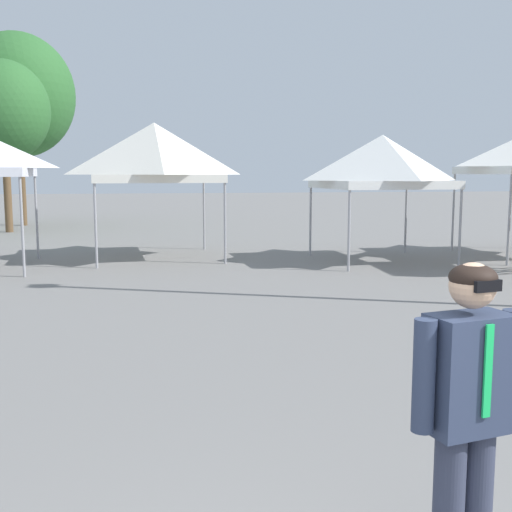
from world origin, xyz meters
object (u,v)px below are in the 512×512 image
Objects in this scene: tree_behind_tents_center at (3,111)px; tree_behind_tents_right at (18,95)px; canopy_tent_far_right at (155,153)px; person_foreground at (467,409)px; canopy_tent_far_left at (382,162)px.

tree_behind_tents_right is (-0.02, 3.17, 0.94)m from tree_behind_tents_center.
canopy_tent_far_right reaches higher than person_foreground.
tree_behind_tents_right is (-6.57, 25.38, 4.42)m from person_foreground.
tree_behind_tents_right is (-5.35, 11.55, 2.71)m from canopy_tent_far_right.
canopy_tent_far_left is 17.40m from tree_behind_tents_right.
canopy_tent_far_right is 1.97× the size of person_foreground.
person_foreground is 0.28× the size of tree_behind_tents_center.
canopy_tent_far_left is at bearing 70.34° from person_foreground.
canopy_tent_far_right is 1.11× the size of canopy_tent_far_left.
tree_behind_tents_center reaches higher than person_foreground.
person_foreground is at bearing -75.48° from tree_behind_tents_right.
canopy_tent_far_left is at bearing -16.73° from canopy_tent_far_right.
canopy_tent_far_left is 0.49× the size of tree_behind_tents_center.
canopy_tent_far_left is 14.96m from tree_behind_tents_center.
tree_behind_tents_right reaches higher than canopy_tent_far_right.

